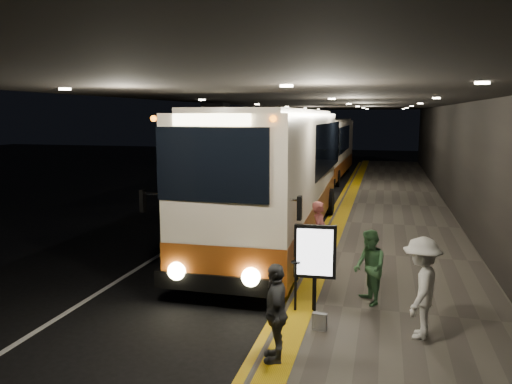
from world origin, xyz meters
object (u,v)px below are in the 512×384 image
at_px(passenger_waiting_white, 421,288).
at_px(stanchion_post, 295,287).
at_px(bag_polka, 320,322).
at_px(info_sign, 315,253).
at_px(passenger_boarding, 319,233).
at_px(passenger_waiting_green, 369,267).
at_px(coach_second, 326,151).
at_px(passenger_waiting_grey, 276,312).
at_px(coach_main, 279,179).

height_order(passenger_waiting_white, stanchion_post, passenger_waiting_white).
relative_size(bag_polka, info_sign, 0.18).
xyz_separation_m(bag_polka, stanchion_post, (-0.58, 0.78, 0.34)).
height_order(passenger_boarding, passenger_waiting_green, passenger_boarding).
relative_size(passenger_waiting_white, info_sign, 1.02).
relative_size(coach_second, passenger_waiting_white, 6.44).
height_order(passenger_waiting_green, passenger_waiting_grey, passenger_waiting_grey).
bearing_deg(coach_main, info_sign, -73.35).
relative_size(bag_polka, stanchion_post, 0.32).
xyz_separation_m(passenger_waiting_white, stanchion_post, (-2.30, 0.60, -0.39)).
relative_size(passenger_waiting_green, passenger_waiting_white, 0.86).
height_order(passenger_boarding, passenger_waiting_grey, passenger_boarding).
xyz_separation_m(passenger_waiting_green, passenger_waiting_grey, (-1.34, -2.81, 0.02)).
relative_size(info_sign, stanchion_post, 1.75).
xyz_separation_m(coach_main, passenger_waiting_white, (3.97, -6.87, -0.89)).
distance_m(bag_polka, stanchion_post, 1.03).
height_order(coach_second, passenger_waiting_white, coach_second).
bearing_deg(passenger_boarding, coach_second, 12.17).
height_order(passenger_waiting_green, bag_polka, passenger_waiting_green).
bearing_deg(passenger_waiting_white, coach_second, -157.14).
height_order(passenger_boarding, info_sign, info_sign).
xyz_separation_m(passenger_waiting_white, bag_polka, (-1.72, -0.18, -0.73)).
bearing_deg(coach_main, bag_polka, -73.85).
relative_size(coach_second, passenger_waiting_green, 7.45).
bearing_deg(stanchion_post, coach_main, 104.98).
relative_size(passenger_waiting_green, info_sign, 0.89).
height_order(coach_second, stanchion_post, coach_second).
relative_size(passenger_waiting_grey, info_sign, 0.91).
height_order(coach_second, bag_polka, coach_second).
xyz_separation_m(coach_main, info_sign, (2.04, -6.17, -0.61)).
distance_m(passenger_boarding, bag_polka, 4.08).
bearing_deg(passenger_waiting_grey, coach_second, 171.80).
xyz_separation_m(passenger_waiting_green, info_sign, (-1.03, -0.66, 0.40)).
bearing_deg(passenger_waiting_white, passenger_waiting_green, -133.96).
bearing_deg(coach_second, passenger_waiting_white, -78.51).
bearing_deg(stanchion_post, passenger_waiting_green, 28.50).
relative_size(passenger_waiting_green, passenger_waiting_grey, 0.97).
xyz_separation_m(coach_second, passenger_waiting_green, (3.37, -21.40, -0.80)).
bearing_deg(passenger_waiting_green, passenger_waiting_grey, -48.63).
relative_size(passenger_waiting_white, stanchion_post, 1.79).
relative_size(passenger_waiting_green, stanchion_post, 1.55).
relative_size(coach_main, info_sign, 7.48).
bearing_deg(stanchion_post, info_sign, 15.09).
height_order(passenger_waiting_white, bag_polka, passenger_waiting_white).
height_order(coach_main, passenger_boarding, coach_main).
bearing_deg(coach_main, passenger_waiting_grey, -79.89).
xyz_separation_m(coach_main, stanchion_post, (1.68, -6.27, -1.28)).
xyz_separation_m(passenger_boarding, passenger_waiting_grey, (0.00, -5.27, -0.04)).
height_order(passenger_waiting_green, stanchion_post, passenger_waiting_green).
bearing_deg(bag_polka, passenger_waiting_green, 62.18).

